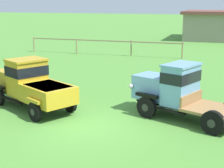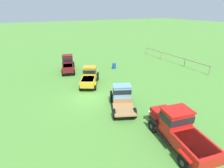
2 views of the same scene
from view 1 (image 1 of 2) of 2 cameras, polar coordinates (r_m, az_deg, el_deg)
ground_plane at (r=12.70m, az=-3.55°, el=-7.01°), size 240.00×240.00×0.00m
paddock_fence at (r=29.48m, az=-1.44°, el=6.75°), size 13.57×0.46×1.34m
vintage_truck_second_in_line at (r=15.01m, az=-13.42°, el=0.04°), size 4.87×3.54×2.09m
vintage_truck_midrow_center at (r=13.67m, az=10.50°, el=-0.92°), size 4.76×3.21×2.15m
oil_drum_beside_row at (r=21.49m, az=-14.67°, el=2.24°), size 0.57×0.57×0.83m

